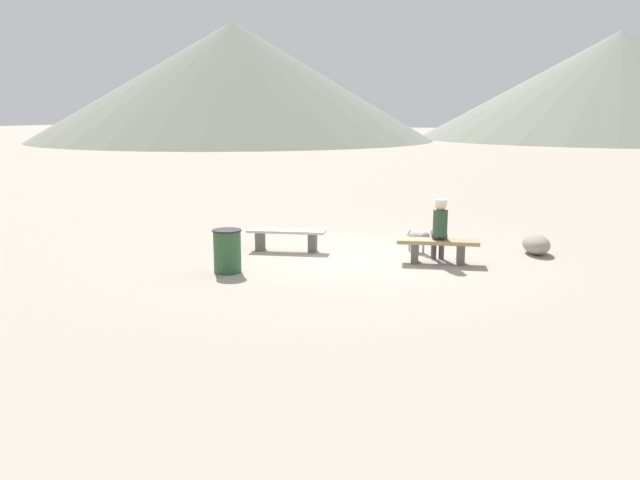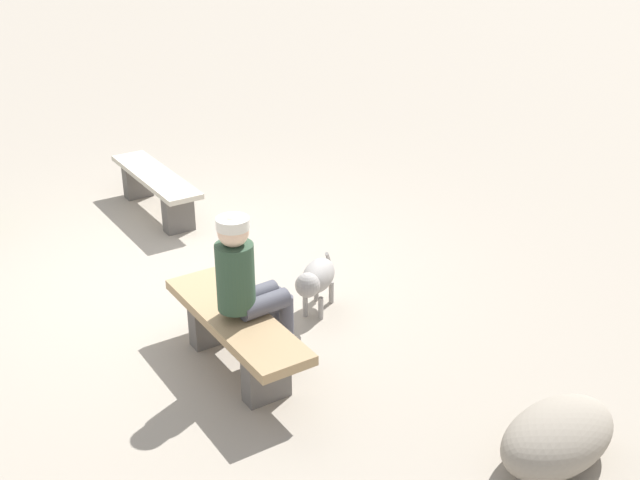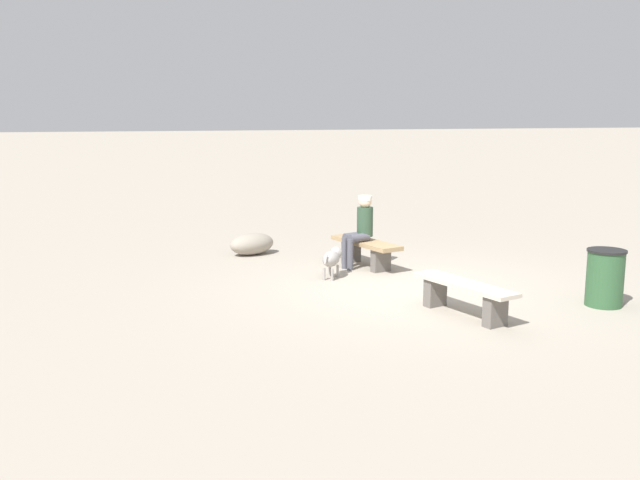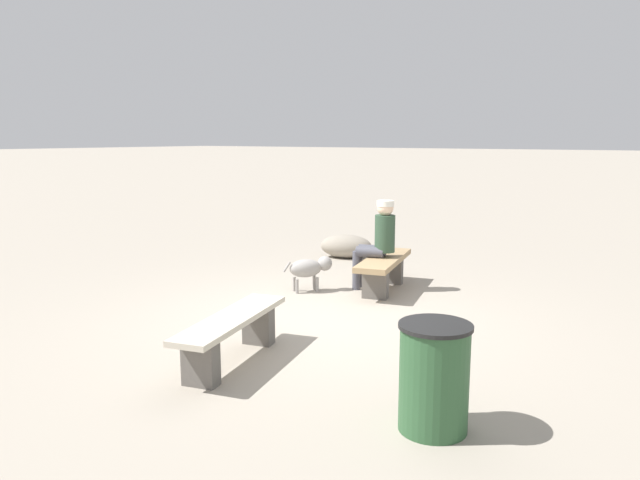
# 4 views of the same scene
# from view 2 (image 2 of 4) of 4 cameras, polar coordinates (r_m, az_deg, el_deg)

# --- Properties ---
(ground) EXTENTS (210.00, 210.00, 0.06)m
(ground) POSITION_cam_2_polar(r_m,az_deg,el_deg) (7.65, -8.91, -2.63)
(ground) COLOR #9E9384
(bench_left) EXTENTS (1.71, 0.77, 0.46)m
(bench_left) POSITION_cam_2_polar(r_m,az_deg,el_deg) (8.95, -11.62, 3.76)
(bench_left) COLOR #605B56
(bench_left) RESTS_ON ground
(bench_right) EXTENTS (1.65, 0.81, 0.47)m
(bench_right) POSITION_cam_2_polar(r_m,az_deg,el_deg) (6.06, -5.99, -6.47)
(bench_right) COLOR #605B56
(bench_right) RESTS_ON ground
(seated_person) EXTENTS (0.41, 0.59, 1.28)m
(seated_person) POSITION_cam_2_polar(r_m,az_deg,el_deg) (5.87, -5.23, -2.91)
(seated_person) COLOR #2D4733
(seated_person) RESTS_ON ground
(dog) EXTENTS (0.60, 0.52, 0.49)m
(dog) POSITION_cam_2_polar(r_m,az_deg,el_deg) (6.76, -0.28, -2.76)
(dog) COLOR gray
(dog) RESTS_ON ground
(boulder) EXTENTS (0.81, 1.05, 0.42)m
(boulder) POSITION_cam_2_polar(r_m,az_deg,el_deg) (5.44, 16.61, -13.31)
(boulder) COLOR gray
(boulder) RESTS_ON ground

